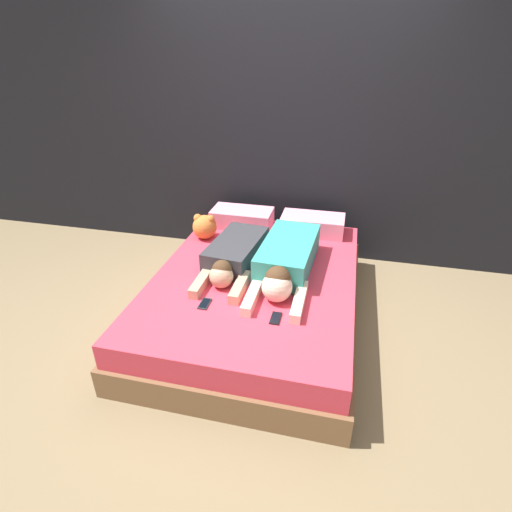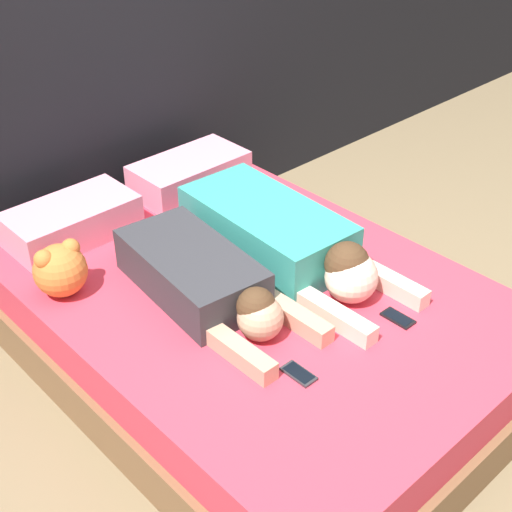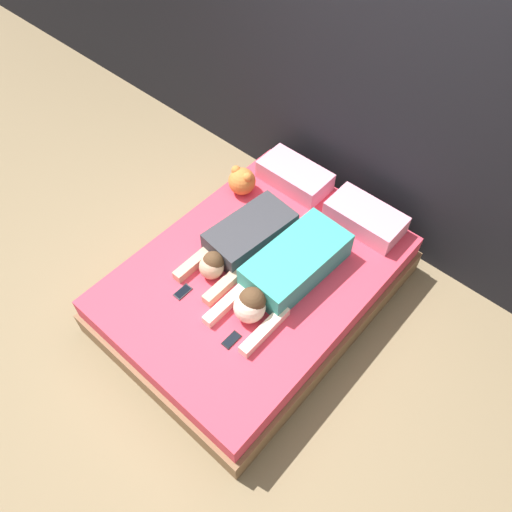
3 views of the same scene
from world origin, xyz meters
The scene contains 10 objects.
ground_plane centered at (0.00, 0.00, 0.00)m, with size 12.00×12.00×0.00m, color #7F6B4C.
wall_back centered at (0.00, 1.20, 1.30)m, with size 12.00×0.06×2.60m.
bed centered at (0.00, 0.00, 0.19)m, with size 1.54×2.10×0.39m.
pillow_head_left centered at (-0.33, 0.84, 0.47)m, with size 0.57×0.30×0.16m.
pillow_head_right centered at (0.33, 0.84, 0.47)m, with size 0.57×0.30×0.16m.
person_left centered at (-0.20, 0.07, 0.48)m, with size 0.40×0.94×0.20m.
person_right centered at (0.22, 0.06, 0.50)m, with size 0.41×1.11×0.24m.
cell_phone_left centered at (-0.24, -0.47, 0.40)m, with size 0.06×0.13×0.01m.
cell_phone_right centered at (0.25, -0.52, 0.40)m, with size 0.06×0.13×0.01m.
plush_toy centered at (-0.58, 0.50, 0.51)m, with size 0.21×0.21×0.22m.
Camera 1 is at (0.60, -2.53, 1.96)m, focal length 28.00 mm.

